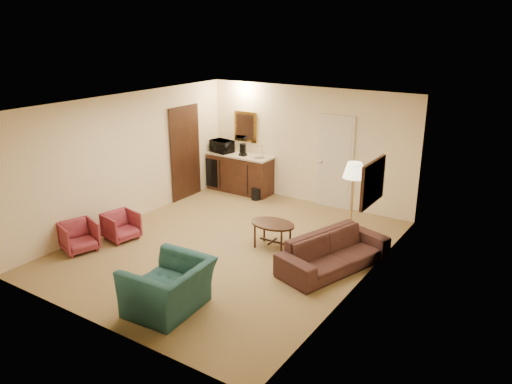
% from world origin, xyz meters
% --- Properties ---
extents(ground, '(6.00, 6.00, 0.00)m').
position_xyz_m(ground, '(0.00, 0.00, 0.00)').
color(ground, olive).
rests_on(ground, ground).
extents(room_walls, '(5.02, 6.01, 2.61)m').
position_xyz_m(room_walls, '(-0.10, 0.77, 1.72)').
color(room_walls, beige).
rests_on(room_walls, ground).
extents(wetbar_cabinet, '(1.64, 0.58, 0.92)m').
position_xyz_m(wetbar_cabinet, '(-1.65, 2.72, 0.46)').
color(wetbar_cabinet, '#3E1F13').
rests_on(wetbar_cabinet, ground).
extents(sofa, '(1.19, 2.08, 0.78)m').
position_xyz_m(sofa, '(1.95, 0.26, 0.39)').
color(sofa, black).
rests_on(sofa, ground).
extents(teal_armchair, '(0.80, 1.16, 0.97)m').
position_xyz_m(teal_armchair, '(0.55, -2.19, 0.49)').
color(teal_armchair, '#204D50').
rests_on(teal_armchair, ground).
extents(rose_chair_near, '(0.62, 0.65, 0.58)m').
position_xyz_m(rose_chair_near, '(-1.90, -0.84, 0.29)').
color(rose_chair_near, '#973135').
rests_on(rose_chair_near, ground).
extents(rose_chair_far, '(0.69, 0.72, 0.59)m').
position_xyz_m(rose_chair_far, '(-2.15, -1.60, 0.30)').
color(rose_chair_far, '#973135').
rests_on(rose_chair_far, ground).
extents(coffee_table, '(0.86, 0.60, 0.48)m').
position_xyz_m(coffee_table, '(0.68, 0.39, 0.24)').
color(coffee_table, black).
rests_on(coffee_table, ground).
extents(floor_lamp, '(0.51, 0.51, 1.54)m').
position_xyz_m(floor_lamp, '(1.76, 1.40, 0.77)').
color(floor_lamp, '#C49041').
rests_on(floor_lamp, ground).
extents(waste_bin, '(0.28, 0.28, 0.27)m').
position_xyz_m(waste_bin, '(-1.00, 2.42, 0.13)').
color(waste_bin, black).
rests_on(waste_bin, ground).
extents(microwave, '(0.58, 0.39, 0.36)m').
position_xyz_m(microwave, '(-2.15, 2.67, 1.10)').
color(microwave, black).
rests_on(microwave, wetbar_cabinet).
extents(coffee_maker, '(0.18, 0.18, 0.28)m').
position_xyz_m(coffee_maker, '(-1.53, 2.67, 1.06)').
color(coffee_maker, black).
rests_on(coffee_maker, wetbar_cabinet).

